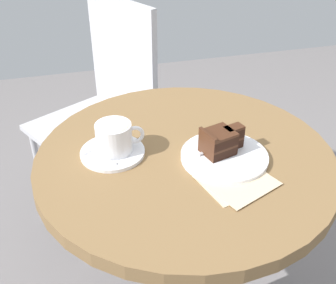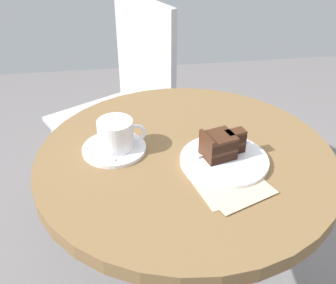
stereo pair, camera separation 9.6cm
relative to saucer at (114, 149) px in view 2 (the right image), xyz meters
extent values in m
cylinder|color=brown|center=(0.17, -0.04, -0.02)|extent=(0.71, 0.71, 0.03)
cylinder|color=#B7B7BC|center=(0.17, -0.04, -0.38)|extent=(0.07, 0.07, 0.67)
cylinder|color=white|center=(0.00, 0.00, 0.00)|extent=(0.15, 0.15, 0.01)
cylinder|color=white|center=(0.01, 0.00, 0.04)|extent=(0.08, 0.08, 0.07)
cylinder|color=beige|center=(0.01, 0.00, 0.07)|extent=(0.07, 0.07, 0.00)
torus|color=white|center=(0.05, 0.00, 0.04)|extent=(0.05, 0.01, 0.05)
cube|color=#B7B7BC|center=(-0.03, -0.03, 0.01)|extent=(0.06, 0.06, 0.00)
ellipsoid|color=#B7B7BC|center=(-0.06, 0.01, 0.01)|extent=(0.02, 0.02, 0.00)
cylinder|color=white|center=(0.25, -0.08, 0.00)|extent=(0.20, 0.20, 0.01)
cube|color=black|center=(0.24, -0.07, 0.02)|extent=(0.08, 0.08, 0.02)
cube|color=black|center=(0.28, -0.06, 0.02)|extent=(0.05, 0.04, 0.02)
cube|color=#422314|center=(0.24, -0.07, 0.03)|extent=(0.08, 0.08, 0.01)
cube|color=#422314|center=(0.28, -0.06, 0.03)|extent=(0.05, 0.04, 0.01)
cube|color=black|center=(0.24, -0.07, 0.05)|extent=(0.08, 0.08, 0.02)
cube|color=black|center=(0.28, -0.06, 0.05)|extent=(0.05, 0.04, 0.02)
cube|color=#422314|center=(0.24, -0.07, 0.06)|extent=(0.08, 0.08, 0.01)
cube|color=#422314|center=(0.28, -0.06, 0.06)|extent=(0.05, 0.04, 0.01)
cube|color=#422314|center=(0.21, -0.08, 0.04)|extent=(0.02, 0.06, 0.06)
cube|color=#B7B7BC|center=(0.24, -0.06, 0.01)|extent=(0.10, 0.05, 0.00)
cube|color=#B7B7BC|center=(0.30, -0.03, 0.01)|extent=(0.04, 0.03, 0.00)
cube|color=beige|center=(0.24, -0.15, 0.00)|extent=(0.18, 0.18, 0.00)
cube|color=beige|center=(0.24, -0.17, 0.00)|extent=(0.18, 0.18, 0.00)
cylinder|color=#BCBCC1|center=(-0.24, 0.63, -0.50)|extent=(0.02, 0.02, 0.45)
cylinder|color=#BCBCC1|center=(-0.09, 0.34, -0.50)|extent=(0.02, 0.02, 0.45)
cylinder|color=#BCBCC1|center=(0.04, 0.78, -0.50)|extent=(0.02, 0.02, 0.45)
cylinder|color=#BCBCC1|center=(0.20, 0.50, -0.50)|extent=(0.02, 0.02, 0.45)
cube|color=#BCBCC1|center=(-0.02, 0.56, -0.27)|extent=(0.52, 0.52, 0.02)
cube|color=#BCBCC1|center=(0.13, 0.65, -0.04)|extent=(0.19, 0.33, 0.44)
camera|label=1|loc=(-0.08, -0.82, 0.57)|focal=45.00mm
camera|label=2|loc=(0.01, -0.84, 0.57)|focal=45.00mm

